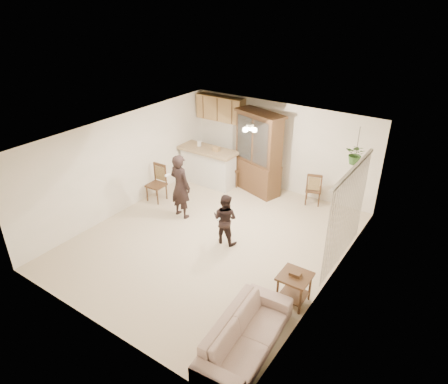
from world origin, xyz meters
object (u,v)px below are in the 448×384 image
Objects in this scene: sofa at (246,332)px; chair_hutch_left at (239,173)px; side_table at (294,288)px; chair_bar at (157,191)px; chair_hutch_right at (313,194)px; china_hutch at (258,154)px; adult at (180,184)px; child at (225,216)px.

sofa is 1.61× the size of chair_hutch_left.
chair_bar is at bearing 162.31° from side_table.
chair_bar is 1.10× the size of chair_hutch_right.
side_table is (2.84, -3.57, -0.82)m from china_hutch.
adult is 1.77× the size of chair_bar.
side_table is (3.73, -1.27, -0.58)m from adult.
chair_hutch_right is at bearing 24.46° from china_hutch.
side_table is at bearing 152.62° from child.
china_hutch is at bearing 43.68° from chair_bar.
child is 3.03m from chair_hutch_right.
chair_bar is 0.87× the size of chair_hutch_left.
chair_bar is at bearing -17.20° from child.
adult reaches higher than side_table.
adult is at bearing -16.67° from child.
adult is at bearing 25.94° from chair_hutch_right.
child is 1.16× the size of chair_hutch_left.
adult is 3.98m from side_table.
adult is at bearing -67.66° from chair_hutch_left.
china_hutch is at bearing -79.63° from child.
sofa is at bearing -96.49° from side_table.
sofa is 6.12m from chair_hutch_left.
child is at bearing 35.39° from sofa.
child is 1.98× the size of side_table.
sofa is 2.75× the size of side_table.
child is 2.37m from side_table.
chair_bar is (-1.10, 0.27, -0.61)m from adult.
sofa is 5.52m from chair_bar.
child reaches higher than sofa.
sofa is 1.04× the size of adult.
adult reaches higher than sofa.
sofa is 2.02× the size of chair_hutch_right.
china_hutch reaches higher than sofa.
side_table is at bearing -11.46° from sofa.
adult is at bearing 161.19° from side_table.
sofa is at bearing 148.50° from adult.
side_table is at bearing -19.70° from chair_bar.
sofa is 0.81× the size of china_hutch.
adult is 3.60m from chair_hutch_right.
side_table is at bearing -34.52° from china_hutch.
china_hutch is 4.64m from side_table.
china_hutch is 1.07m from chair_hutch_left.
adult reaches higher than child.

